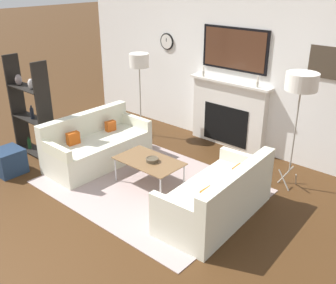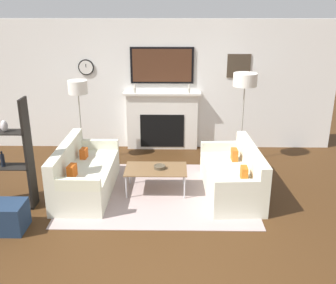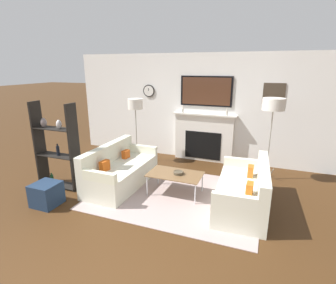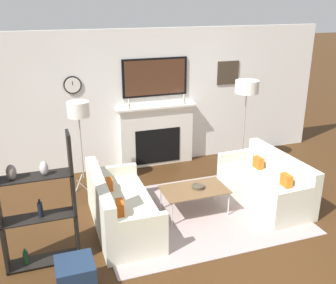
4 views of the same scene
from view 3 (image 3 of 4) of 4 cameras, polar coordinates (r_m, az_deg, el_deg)
name	(u,v)px [view 3 (image 3 of 4)]	position (r m, az deg, el deg)	size (l,w,h in m)	color
ground_plane	(115,277)	(3.51, -11.46, -26.87)	(60.00, 60.00, 0.00)	#3E2611
fireplace_wall	(205,113)	(6.77, 8.16, 6.26)	(7.25, 0.28, 2.70)	white
area_rug	(177,195)	(5.14, 1.87, -11.37)	(3.09, 2.34, 0.01)	gray
couch_left	(120,172)	(5.50, -10.45, -6.34)	(0.84, 1.78, 0.83)	beige
couch_right	(244,192)	(4.80, 16.26, -10.39)	(0.90, 1.76, 0.80)	beige
coffee_table	(175,175)	(5.02, 1.57, -7.19)	(1.02, 0.61, 0.42)	brown
decorative_bowl	(178,173)	(4.98, 2.29, -6.66)	(0.20, 0.20, 0.06)	#4A402F
floor_lamp_left	(135,105)	(6.54, -7.13, 8.00)	(0.37, 0.37, 1.62)	#9E998E
floor_lamp_right	(274,105)	(5.76, 22.01, 7.42)	(0.45, 0.45, 1.77)	#9E998E
shelf_unit	(56,147)	(5.64, -23.17, -1.02)	(0.92, 0.28, 1.73)	black
ottoman	(46,194)	(5.18, -24.94, -10.26)	(0.43, 0.43, 0.41)	#1B2C44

